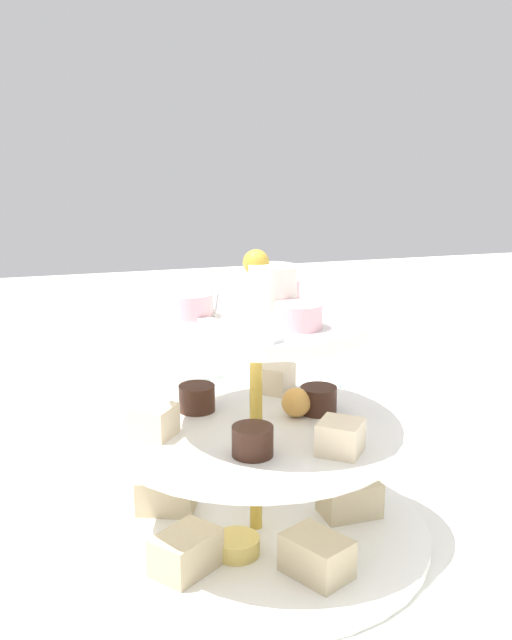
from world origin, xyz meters
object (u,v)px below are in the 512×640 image
Objects in this scene: butter_knife_right at (506,464)px; water_glass_short_left at (197,401)px; tiered_serving_stand at (256,454)px; teacup_with_saucer at (314,407)px.

water_glass_short_left is at bearing 41.29° from butter_knife_right.
tiered_serving_stand is at bearing 0.36° from water_glass_short_left.
butter_knife_right is (0.17, 0.28, -0.03)m from water_glass_short_left.
water_glass_short_left is at bearing -100.18° from teacup_with_saucer.
water_glass_short_left is 0.80× the size of teacup_with_saucer.
teacup_with_saucer reaches higher than butter_knife_right.
tiered_serving_stand reaches higher than butter_knife_right.
tiered_serving_stand is 0.24m from water_glass_short_left.
water_glass_short_left is 0.33m from butter_knife_right.
butter_knife_right is (0.15, 0.15, -0.02)m from teacup_with_saucer.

